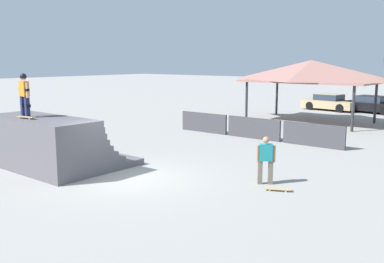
# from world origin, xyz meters

# --- Properties ---
(ground_plane) EXTENTS (160.00, 160.00, 0.00)m
(ground_plane) POSITION_xyz_m (0.00, 0.00, 0.00)
(ground_plane) COLOR gray
(quarter_pipe_ramp) EXTENTS (4.76, 3.75, 1.87)m
(quarter_pipe_ramp) POSITION_xyz_m (-3.32, -0.70, 0.82)
(quarter_pipe_ramp) COLOR #565459
(quarter_pipe_ramp) RESTS_ON ground
(skater_on_deck) EXTENTS (0.67, 0.24, 1.56)m
(skater_on_deck) POSITION_xyz_m (-3.79, -1.29, 2.77)
(skater_on_deck) COLOR #1E2347
(skater_on_deck) RESTS_ON quarter_pipe_ramp
(skateboard_on_deck) EXTENTS (0.87, 0.33, 0.09)m
(skateboard_on_deck) POSITION_xyz_m (-3.40, -1.47, 1.93)
(skateboard_on_deck) COLOR silver
(skateboard_on_deck) RESTS_ON quarter_pipe_ramp
(bystander_walking) EXTENTS (0.55, 0.44, 1.53)m
(bystander_walking) POSITION_xyz_m (3.90, 2.35, 0.85)
(bystander_walking) COLOR #6B6051
(bystander_walking) RESTS_ON ground
(skateboard_on_ground) EXTENTS (0.79, 0.52, 0.09)m
(skateboard_on_ground) POSITION_xyz_m (4.60, 1.95, 0.06)
(skateboard_on_ground) COLOR silver
(skateboard_on_ground) RESTS_ON ground
(barrier_fence) EXTENTS (9.22, 0.12, 1.05)m
(barrier_fence) POSITION_xyz_m (-0.53, 9.04, 0.53)
(barrier_fence) COLOR #3D3D42
(barrier_fence) RESTS_ON ground
(pavilion_shelter) EXTENTS (8.01, 4.82, 3.90)m
(pavilion_shelter) POSITION_xyz_m (-0.82, 16.34, 3.20)
(pavilion_shelter) COLOR #2D2D33
(pavilion_shelter) RESTS_ON ground
(parked_car_tan) EXTENTS (4.38, 2.26, 1.27)m
(parked_car_tan) POSITION_xyz_m (-2.30, 23.49, 0.60)
(parked_car_tan) COLOR tan
(parked_car_tan) RESTS_ON ground
(parked_car_black) EXTENTS (4.40, 2.32, 1.27)m
(parked_car_black) POSITION_xyz_m (0.81, 23.86, 0.60)
(parked_car_black) COLOR black
(parked_car_black) RESTS_ON ground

